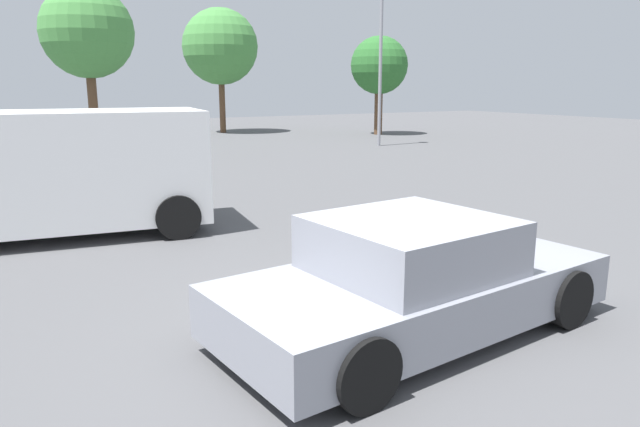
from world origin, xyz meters
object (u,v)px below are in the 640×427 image
(pedestrian, at_px, (54,165))
(sedan_foreground, at_px, (414,280))
(van_white, at_px, (52,170))
(light_post_near, at_px, (381,37))

(pedestrian, bearing_deg, sedan_foreground, 117.62)
(van_white, xyz_separation_m, light_post_near, (13.80, 9.71, 3.33))
(pedestrian, bearing_deg, light_post_near, -140.21)
(light_post_near, bearing_deg, van_white, -144.88)
(van_white, height_order, light_post_near, light_post_near)
(pedestrian, relative_size, light_post_near, 0.23)
(van_white, distance_m, pedestrian, 2.64)
(sedan_foreground, bearing_deg, van_white, 108.05)
(sedan_foreground, relative_size, van_white, 0.84)
(sedan_foreground, bearing_deg, pedestrian, 99.86)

